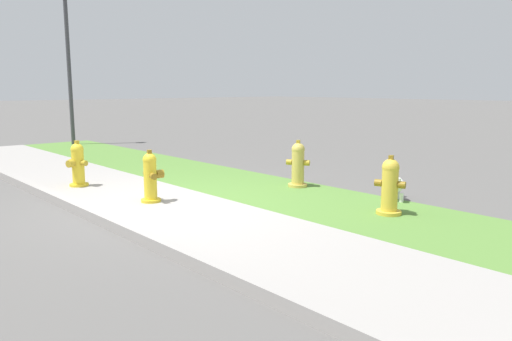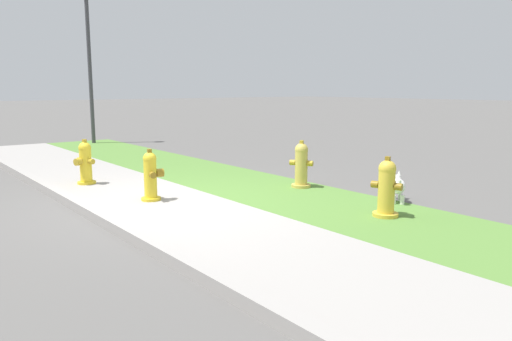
# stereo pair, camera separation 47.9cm
# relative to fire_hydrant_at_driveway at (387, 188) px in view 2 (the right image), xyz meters

# --- Properties ---
(ground_plane) EXTENTS (120.00, 120.00, 0.00)m
(ground_plane) POSITION_rel_fire_hydrant_at_driveway_xyz_m (-2.30, -1.95, -0.37)
(ground_plane) COLOR #5B5956
(sidewalk_pavement) EXTENTS (18.00, 1.81, 0.01)m
(sidewalk_pavement) POSITION_rel_fire_hydrant_at_driveway_xyz_m (-2.30, -1.95, -0.36)
(sidewalk_pavement) COLOR #9E9993
(sidewalk_pavement) RESTS_ON ground
(grass_verge) EXTENTS (18.00, 1.88, 0.01)m
(grass_verge) POSITION_rel_fire_hydrant_at_driveway_xyz_m (-2.30, -0.10, -0.36)
(grass_verge) COLOR #568438
(grass_verge) RESTS_ON ground
(street_curb) EXTENTS (18.00, 0.16, 0.12)m
(street_curb) POSITION_rel_fire_hydrant_at_driveway_xyz_m (-2.30, -2.94, -0.31)
(street_curb) COLOR #9E9993
(street_curb) RESTS_ON ground
(fire_hydrant_at_driveway) EXTENTS (0.39, 0.37, 0.76)m
(fire_hydrant_at_driveway) POSITION_rel_fire_hydrant_at_driveway_xyz_m (0.00, 0.00, 0.00)
(fire_hydrant_at_driveway) COLOR gold
(fire_hydrant_at_driveway) RESTS_ON ground
(fire_hydrant_mid_block) EXTENTS (0.38, 0.36, 0.77)m
(fire_hydrant_mid_block) POSITION_rel_fire_hydrant_at_driveway_xyz_m (-2.02, 0.43, 0.00)
(fire_hydrant_mid_block) COLOR gold
(fire_hydrant_mid_block) RESTS_ON ground
(fire_hydrant_near_corner) EXTENTS (0.37, 0.34, 0.75)m
(fire_hydrant_near_corner) POSITION_rel_fire_hydrant_at_driveway_xyz_m (-2.62, -1.94, -0.01)
(fire_hydrant_near_corner) COLOR yellow
(fire_hydrant_near_corner) RESTS_ON ground
(fire_hydrant_by_grass_verge) EXTENTS (0.38, 0.36, 0.76)m
(fire_hydrant_by_grass_verge) POSITION_rel_fire_hydrant_at_driveway_xyz_m (-4.42, -2.25, -0.00)
(fire_hydrant_by_grass_verge) COLOR yellow
(fire_hydrant_by_grass_verge) RESTS_ON ground
(small_white_dog) EXTENTS (0.44, 0.44, 0.43)m
(small_white_dog) POSITION_rel_fire_hydrant_at_driveway_xyz_m (-0.42, 0.79, -0.13)
(small_white_dog) COLOR white
(small_white_dog) RESTS_ON ground
(street_lamp) EXTENTS (0.32, 0.32, 4.40)m
(street_lamp) POSITION_rel_fire_hydrant_at_driveway_xyz_m (-10.58, 0.12, 2.56)
(street_lamp) COLOR #3D3D42
(street_lamp) RESTS_ON ground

